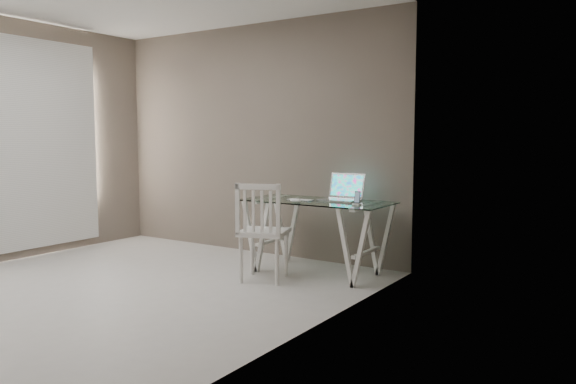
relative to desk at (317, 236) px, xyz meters
name	(u,v)px	position (x,y,z in m)	size (l,w,h in m)	color
room	(92,98)	(-1.26, -1.69, 1.33)	(4.50, 4.52, 2.71)	#B6B3AE
desk	(317,236)	(0.00, 0.00, 0.00)	(1.50, 0.70, 0.75)	silver
chair	(262,227)	(-0.27, -0.57, 0.14)	(0.56, 0.56, 0.96)	silver
laptop	(343,194)	(0.19, 0.19, 0.43)	(0.38, 0.34, 0.27)	silver
keyboard	(300,200)	(-0.16, -0.07, 0.37)	(0.27, 0.12, 0.01)	silver
mouse	(296,200)	(-0.10, -0.24, 0.38)	(0.12, 0.07, 0.04)	white
phone_dock	(357,201)	(0.49, -0.09, 0.40)	(0.07, 0.07, 0.13)	white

